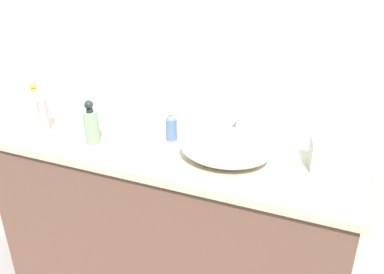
{
  "coord_description": "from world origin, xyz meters",
  "views": [
    {
      "loc": [
        0.64,
        -0.99,
        1.67
      ],
      "look_at": [
        0.06,
        0.4,
        0.96
      ],
      "focal_mm": 36.41,
      "sensor_mm": 36.0,
      "label": 1
    }
  ],
  "objects_px": {
    "soap_dispenser": "(91,125)",
    "perfume_bottle": "(171,127)",
    "sink_basin": "(225,147)",
    "spray_can": "(43,114)",
    "tissue_box": "(326,152)",
    "lotion_bottle": "(36,104)"
  },
  "relations": [
    {
      "from": "soap_dispenser",
      "to": "tissue_box",
      "type": "relative_size",
      "value": 1.24
    },
    {
      "from": "perfume_bottle",
      "to": "spray_can",
      "type": "bearing_deg",
      "value": -168.11
    },
    {
      "from": "perfume_bottle",
      "to": "tissue_box",
      "type": "height_order",
      "value": "tissue_box"
    },
    {
      "from": "sink_basin",
      "to": "perfume_bottle",
      "type": "height_order",
      "value": "perfume_bottle"
    },
    {
      "from": "soap_dispenser",
      "to": "perfume_bottle",
      "type": "relative_size",
      "value": 1.35
    },
    {
      "from": "tissue_box",
      "to": "lotion_bottle",
      "type": "bearing_deg",
      "value": -178.73
    },
    {
      "from": "perfume_bottle",
      "to": "spray_can",
      "type": "xyz_separation_m",
      "value": [
        -0.63,
        -0.13,
        0.02
      ]
    },
    {
      "from": "soap_dispenser",
      "to": "perfume_bottle",
      "type": "xyz_separation_m",
      "value": [
        0.32,
        0.17,
        -0.02
      ]
    },
    {
      "from": "soap_dispenser",
      "to": "perfume_bottle",
      "type": "bearing_deg",
      "value": 27.29
    },
    {
      "from": "sink_basin",
      "to": "spray_can",
      "type": "xyz_separation_m",
      "value": [
        -0.92,
        -0.04,
        0.02
      ]
    },
    {
      "from": "spray_can",
      "to": "tissue_box",
      "type": "distance_m",
      "value": 1.32
    },
    {
      "from": "sink_basin",
      "to": "soap_dispenser",
      "type": "bearing_deg",
      "value": -173.27
    },
    {
      "from": "soap_dispenser",
      "to": "tissue_box",
      "type": "distance_m",
      "value": 1.02
    },
    {
      "from": "lotion_bottle",
      "to": "spray_can",
      "type": "relative_size",
      "value": 1.12
    },
    {
      "from": "soap_dispenser",
      "to": "spray_can",
      "type": "bearing_deg",
      "value": 173.6
    },
    {
      "from": "tissue_box",
      "to": "perfume_bottle",
      "type": "bearing_deg",
      "value": 179.37
    },
    {
      "from": "spray_can",
      "to": "perfume_bottle",
      "type": "bearing_deg",
      "value": 11.89
    },
    {
      "from": "soap_dispenser",
      "to": "spray_can",
      "type": "distance_m",
      "value": 0.31
    },
    {
      "from": "sink_basin",
      "to": "soap_dispenser",
      "type": "distance_m",
      "value": 0.62
    },
    {
      "from": "soap_dispenser",
      "to": "spray_can",
      "type": "height_order",
      "value": "soap_dispenser"
    },
    {
      "from": "soap_dispenser",
      "to": "tissue_box",
      "type": "height_order",
      "value": "soap_dispenser"
    },
    {
      "from": "sink_basin",
      "to": "soap_dispenser",
      "type": "height_order",
      "value": "soap_dispenser"
    }
  ]
}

